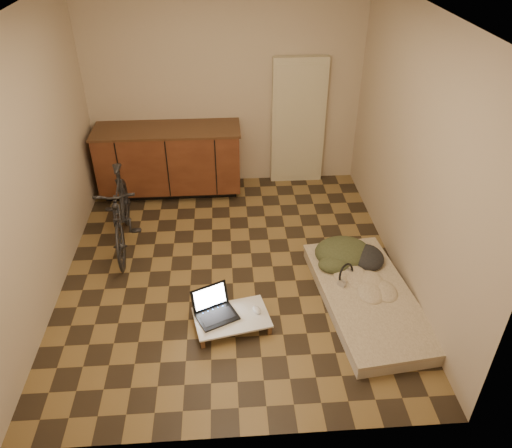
{
  "coord_description": "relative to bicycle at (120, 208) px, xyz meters",
  "views": [
    {
      "loc": [
        -0.03,
        -4.2,
        3.38
      ],
      "look_at": [
        0.26,
        0.02,
        0.55
      ],
      "focal_mm": 35.0,
      "sensor_mm": 36.0,
      "label": 1
    }
  ],
  "objects": [
    {
      "name": "appliance_panel",
      "position": [
        2.15,
        1.41,
        0.37
      ],
      "size": [
        0.7,
        0.1,
        1.7
      ],
      "primitive_type": "cube",
      "color": "beige",
      "rests_on": "ground"
    },
    {
      "name": "room_shell",
      "position": [
        1.2,
        -0.53,
        0.82
      ],
      "size": [
        3.5,
        4.0,
        2.6
      ],
      "color": "olive",
      "rests_on": "ground"
    },
    {
      "name": "headphones",
      "position": [
        2.32,
        -0.99,
        -0.25
      ],
      "size": [
        0.34,
        0.34,
        0.17
      ],
      "primitive_type": null,
      "rotation": [
        0.0,
        0.0,
        0.74
      ],
      "color": "black",
      "rests_on": "futon"
    },
    {
      "name": "laptop",
      "position": [
        1.02,
        -1.34,
        -0.32
      ],
      "size": [
        0.46,
        0.44,
        0.24
      ],
      "rotation": [
        0.0,
        0.0,
        0.43
      ],
      "color": "black",
      "rests_on": "lap_desk"
    },
    {
      "name": "clothing_pile",
      "position": [
        2.44,
        -0.63,
        -0.21
      ],
      "size": [
        0.68,
        0.59,
        0.25
      ],
      "primitive_type": null,
      "rotation": [
        0.0,
        0.0,
        0.11
      ],
      "color": "#383F24",
      "rests_on": "futon"
    },
    {
      "name": "cabinets",
      "position": [
        0.45,
        1.17,
        -0.02
      ],
      "size": [
        1.84,
        0.62,
        0.91
      ],
      "color": "black",
      "rests_on": "ground"
    },
    {
      "name": "lap_desk",
      "position": [
        1.17,
        -1.39,
        -0.39
      ],
      "size": [
        0.75,
        0.57,
        0.11
      ],
      "rotation": [
        0.0,
        0.0,
        0.2
      ],
      "color": "brown",
      "rests_on": "ground"
    },
    {
      "name": "bicycle",
      "position": [
        0.0,
        0.0,
        0.0
      ],
      "size": [
        0.58,
        1.53,
        0.97
      ],
      "primitive_type": "imported",
      "rotation": [
        0.0,
        0.0,
        0.1
      ],
      "color": "black",
      "rests_on": "ground"
    },
    {
      "name": "futon",
      "position": [
        2.5,
        -1.19,
        -0.41
      ],
      "size": [
        1.02,
        1.82,
        0.15
      ],
      "rotation": [
        0.0,
        0.0,
        0.11
      ],
      "color": "#C0B29A",
      "rests_on": "ground"
    },
    {
      "name": "mouse",
      "position": [
        1.41,
        -1.33,
        -0.35
      ],
      "size": [
        0.11,
        0.13,
        0.04
      ],
      "primitive_type": "ellipsoid",
      "rotation": [
        0.0,
        0.0,
        0.4
      ],
      "color": "silver",
      "rests_on": "lap_desk"
    }
  ]
}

